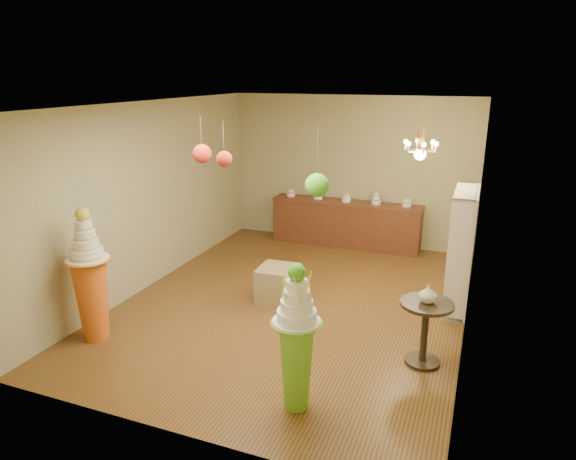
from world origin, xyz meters
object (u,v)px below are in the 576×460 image
(pedestal_orange, at_px, (91,288))
(round_table, at_px, (425,324))
(sideboard, at_px, (346,223))
(pedestal_green, at_px, (296,347))

(pedestal_orange, bearing_deg, round_table, 12.79)
(sideboard, height_order, round_table, sideboard)
(pedestal_green, distance_m, pedestal_orange, 3.04)
(round_table, bearing_deg, pedestal_green, -130.17)
(pedestal_orange, distance_m, sideboard, 5.40)
(pedestal_orange, height_order, sideboard, pedestal_orange)
(round_table, bearing_deg, pedestal_orange, -167.21)
(pedestal_orange, xyz_separation_m, round_table, (4.16, 0.94, -0.20))
(pedestal_green, relative_size, sideboard, 0.53)
(pedestal_green, height_order, round_table, pedestal_green)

